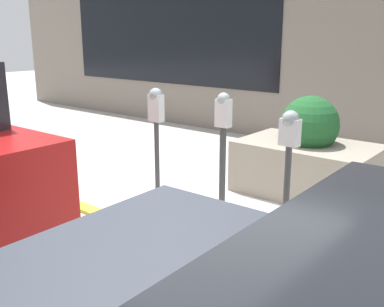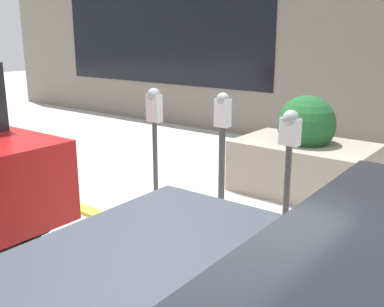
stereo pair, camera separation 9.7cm
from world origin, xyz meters
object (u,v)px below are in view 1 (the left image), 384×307
object	(u,v)px
parking_meter_nearest	(289,150)
parking_meter_second	(223,139)
planter_box	(307,158)
parking_meter_middle	(156,120)

from	to	relation	value
parking_meter_nearest	parking_meter_second	world-z (taller)	parking_meter_second
planter_box	parking_meter_nearest	bearing A→B (deg)	108.79
parking_meter_second	planter_box	xyz separation A→B (m)	(-0.24, -1.45, -0.47)
parking_meter_middle	parking_meter_nearest	bearing A→B (deg)	178.56
parking_meter_middle	planter_box	xyz separation A→B (m)	(-1.12, -1.49, -0.56)
parking_meter_middle	planter_box	bearing A→B (deg)	-126.86
parking_meter_second	planter_box	distance (m)	1.55
planter_box	parking_meter_middle	bearing A→B (deg)	53.14
parking_meter_nearest	parking_meter_middle	world-z (taller)	parking_meter_middle
parking_meter_nearest	parking_meter_middle	distance (m)	1.64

